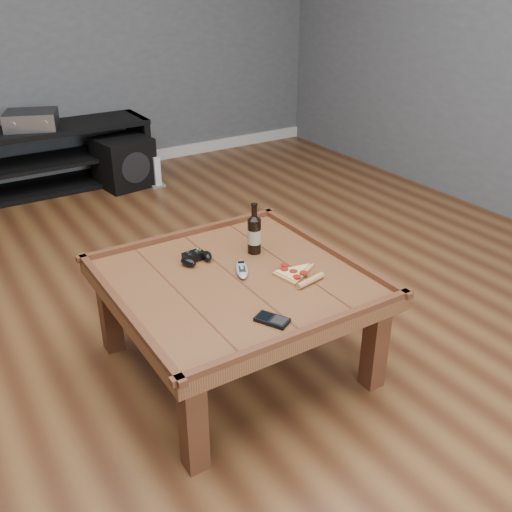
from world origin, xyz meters
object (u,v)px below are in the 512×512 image
beer_bottle (254,233)px  game_controller (196,257)px  av_receiver (31,120)px  subwoofer (124,162)px  coffee_table (235,290)px  remote_control (242,269)px  smartphone (272,320)px  media_console (60,157)px  pizza_slice (296,274)px  game_console (155,171)px

beer_bottle → game_controller: 0.28m
av_receiver → subwoofer: bearing=-0.0°
coffee_table → remote_control: (0.05, 0.03, 0.07)m
smartphone → beer_bottle: bearing=36.3°
subwoofer → av_receiver: bearing=151.4°
media_console → beer_bottle: 2.62m
media_console → pizza_slice: size_ratio=5.00×
media_console → remote_control: bearing=-89.0°
pizza_slice → smartphone: bearing=-150.3°
remote_control → av_receiver: 2.73m
subwoofer → game_console: (0.21, -0.12, -0.08)m
subwoofer → game_console: 0.25m
smartphone → av_receiver: size_ratio=0.30×
pizza_slice → game_console: pizza_slice is taller
av_receiver → smartphone: bearing=-67.2°
beer_bottle → av_receiver: bearing=97.8°
smartphone → av_receiver: 3.10m
beer_bottle → game_controller: beer_bottle is taller
game_controller → av_receiver: 2.54m
media_console → av_receiver: bearing=-178.4°
coffee_table → subwoofer: size_ratio=2.34×
pizza_slice → game_console: bearing=69.9°
smartphone → subwoofer: smartphone is taller
coffee_table → av_receiver: bearing=93.4°
coffee_table → game_console: 2.50m
game_controller → smartphone: (0.02, -0.57, -0.01)m
pizza_slice → subwoofer: pizza_slice is taller
coffee_table → media_console: bearing=90.0°
remote_control → subwoofer: bearing=107.6°
smartphone → remote_control: bearing=47.0°
subwoofer → media_console: bearing=144.2°
game_controller → game_console: (0.72, 2.19, -0.36)m
media_console → subwoofer: (0.44, -0.23, -0.05)m
game_controller → subwoofer: game_controller is taller
beer_bottle → game_controller: (-0.26, 0.06, -0.07)m
subwoofer → game_console: bearing=-37.1°
game_controller → remote_control: (0.12, -0.19, -0.01)m
smartphone → av_receiver: bearing=64.1°
media_console → beer_bottle: beer_bottle is taller
smartphone → remote_control: size_ratio=0.82×
av_receiver → subwoofer: 0.74m
coffee_table → pizza_slice: (0.22, -0.13, 0.07)m
beer_bottle → remote_control: bearing=-138.1°
beer_bottle → game_console: size_ratio=0.95×
av_receiver → game_controller: bearing=-67.2°
smartphone → subwoofer: (0.49, 2.87, -0.26)m
media_console → subwoofer: 0.50m
smartphone → game_console: 2.86m
coffee_table → av_receiver: av_receiver is taller
beer_bottle → subwoofer: 2.40m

